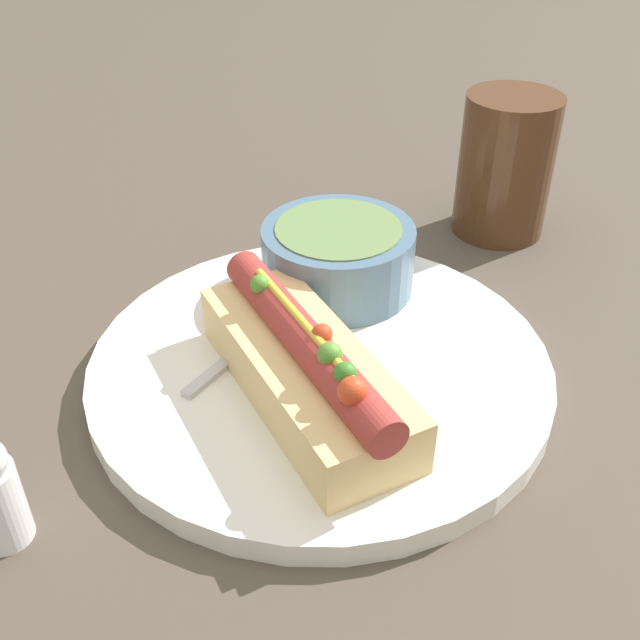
{
  "coord_description": "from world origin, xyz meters",
  "views": [
    {
      "loc": [
        0.29,
        -0.23,
        0.31
      ],
      "look_at": [
        0.0,
        0.0,
        0.04
      ],
      "focal_mm": 42.0,
      "sensor_mm": 36.0,
      "label": 1
    }
  ],
  "objects_px": {
    "hot_dog": "(306,366)",
    "soup_bowl": "(338,255)",
    "spoon": "(305,296)",
    "drinking_glass": "(505,166)"
  },
  "relations": [
    {
      "from": "drinking_glass",
      "to": "soup_bowl",
      "type": "bearing_deg",
      "value": -89.0
    },
    {
      "from": "soup_bowl",
      "to": "spoon",
      "type": "distance_m",
      "value": 0.04
    },
    {
      "from": "hot_dog",
      "to": "soup_bowl",
      "type": "xyz_separation_m",
      "value": [
        -0.08,
        0.09,
        0.0
      ]
    },
    {
      "from": "hot_dog",
      "to": "soup_bowl",
      "type": "relative_size",
      "value": 1.68
    },
    {
      "from": "hot_dog",
      "to": "soup_bowl",
      "type": "height_order",
      "value": "hot_dog"
    },
    {
      "from": "soup_bowl",
      "to": "spoon",
      "type": "xyz_separation_m",
      "value": [
        -0.0,
        -0.03,
        -0.02
      ]
    },
    {
      "from": "spoon",
      "to": "hot_dog",
      "type": "bearing_deg",
      "value": -145.02
    },
    {
      "from": "spoon",
      "to": "soup_bowl",
      "type": "bearing_deg",
      "value": -18.37
    },
    {
      "from": "soup_bowl",
      "to": "spoon",
      "type": "relative_size",
      "value": 0.63
    },
    {
      "from": "spoon",
      "to": "drinking_glass",
      "type": "height_order",
      "value": "drinking_glass"
    }
  ]
}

